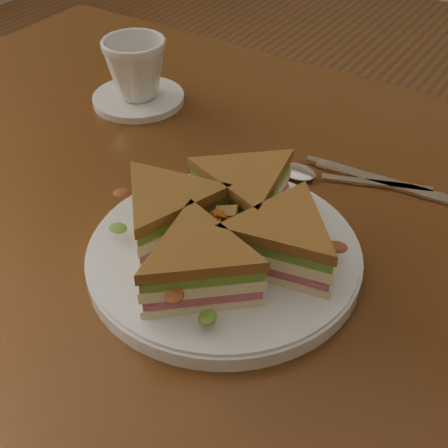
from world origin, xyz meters
name	(u,v)px	position (x,y,z in m)	size (l,w,h in m)	color
table	(229,277)	(0.00, 0.00, 0.65)	(1.20, 0.80, 0.75)	#3A1E0D
plate	(224,256)	(0.04, -0.07, 0.76)	(0.28, 0.28, 0.02)	white
sandwich_wedges	(224,228)	(0.04, -0.07, 0.80)	(0.27, 0.27, 0.06)	beige
crisps_mound	(224,231)	(0.04, -0.07, 0.79)	(0.09, 0.09, 0.05)	#BD5A18
spoon	(316,175)	(0.05, 0.12, 0.75)	(0.18, 0.08, 0.01)	silver
knife	(385,182)	(0.12, 0.15, 0.75)	(0.22, 0.03, 0.00)	silver
saucer	(139,99)	(-0.25, 0.15, 0.76)	(0.13, 0.13, 0.01)	white
coffee_cup	(136,68)	(-0.25, 0.15, 0.80)	(0.09, 0.09, 0.08)	white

